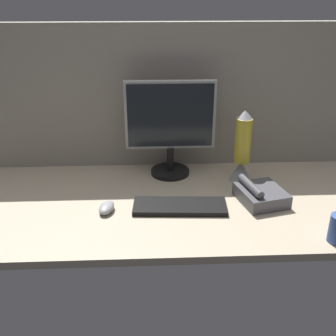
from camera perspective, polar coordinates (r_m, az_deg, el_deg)
name	(u,v)px	position (r cm, az deg, el deg)	size (l,w,h in cm)	color
ground_plane	(173,202)	(171.30, 0.71, -4.72)	(180.00, 80.00, 3.00)	tan
cubicle_wall_back	(169,97)	(193.07, 0.12, 9.89)	(180.00, 5.00, 66.53)	gray
monitor	(170,124)	(183.89, 0.33, 6.12)	(40.41, 18.00, 43.68)	black
keyboard	(180,206)	(162.96, 1.67, -5.37)	(37.00, 13.00, 2.00)	black
mouse	(107,208)	(162.39, -8.57, -5.50)	(5.60, 9.60, 3.40)	#99999E
lava_lamp	(242,152)	(183.56, 10.29, 2.24)	(9.99, 9.99, 32.71)	#A5A5AD
desk_phone	(260,195)	(171.08, 12.74, -3.64)	(21.10, 22.55, 8.80)	#4C4C51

